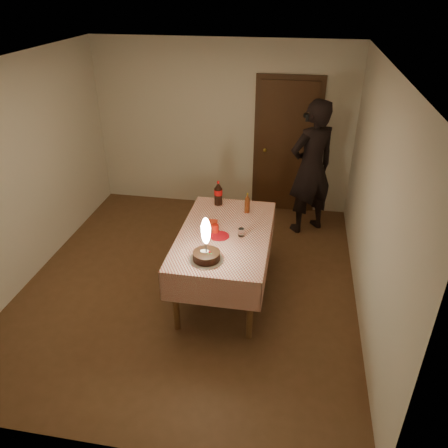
{
  "coord_description": "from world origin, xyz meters",
  "views": [
    {
      "loc": [
        1.17,
        -4.25,
        3.31
      ],
      "look_at": [
        0.45,
        -0.13,
        0.95
      ],
      "focal_mm": 35.0,
      "sensor_mm": 36.0,
      "label": 1
    }
  ],
  "objects_px": {
    "red_cup": "(215,229)",
    "photographer": "(311,168)",
    "red_plate": "(219,236)",
    "amber_bottle_right": "(247,203)",
    "cola_bottle": "(218,193)",
    "dining_table": "(225,241)",
    "birthday_cake": "(206,250)",
    "clear_cup": "(241,232)"
  },
  "relations": [
    {
      "from": "cola_bottle",
      "to": "photographer",
      "type": "bearing_deg",
      "value": 41.45
    },
    {
      "from": "red_plate",
      "to": "amber_bottle_right",
      "type": "relative_size",
      "value": 0.86
    },
    {
      "from": "red_cup",
      "to": "clear_cup",
      "type": "bearing_deg",
      "value": -4.15
    },
    {
      "from": "dining_table",
      "to": "cola_bottle",
      "type": "xyz_separation_m",
      "value": [
        -0.2,
        0.69,
        0.26
      ]
    },
    {
      "from": "red_cup",
      "to": "clear_cup",
      "type": "distance_m",
      "value": 0.3
    },
    {
      "from": "clear_cup",
      "to": "amber_bottle_right",
      "type": "xyz_separation_m",
      "value": [
        -0.01,
        0.57,
        0.07
      ]
    },
    {
      "from": "red_cup",
      "to": "photographer",
      "type": "height_order",
      "value": "photographer"
    },
    {
      "from": "red_cup",
      "to": "cola_bottle",
      "type": "height_order",
      "value": "cola_bottle"
    },
    {
      "from": "birthday_cake",
      "to": "dining_table",
      "type": "bearing_deg",
      "value": 80.79
    },
    {
      "from": "birthday_cake",
      "to": "red_plate",
      "type": "bearing_deg",
      "value": 84.48
    },
    {
      "from": "red_cup",
      "to": "amber_bottle_right",
      "type": "relative_size",
      "value": 0.39
    },
    {
      "from": "clear_cup",
      "to": "amber_bottle_right",
      "type": "relative_size",
      "value": 0.35
    },
    {
      "from": "red_plate",
      "to": "clear_cup",
      "type": "bearing_deg",
      "value": 12.91
    },
    {
      "from": "amber_bottle_right",
      "to": "red_plate",
      "type": "bearing_deg",
      "value": -109.98
    },
    {
      "from": "red_cup",
      "to": "red_plate",
      "type": "bearing_deg",
      "value": -50.05
    },
    {
      "from": "birthday_cake",
      "to": "clear_cup",
      "type": "relative_size",
      "value": 5.38
    },
    {
      "from": "birthday_cake",
      "to": "clear_cup",
      "type": "xyz_separation_m",
      "value": [
        0.28,
        0.53,
        -0.07
      ]
    },
    {
      "from": "red_plate",
      "to": "dining_table",
      "type": "bearing_deg",
      "value": 62.08
    },
    {
      "from": "cola_bottle",
      "to": "photographer",
      "type": "relative_size",
      "value": 0.16
    },
    {
      "from": "dining_table",
      "to": "cola_bottle",
      "type": "relative_size",
      "value": 5.42
    },
    {
      "from": "dining_table",
      "to": "birthday_cake",
      "type": "distance_m",
      "value": 0.61
    },
    {
      "from": "red_plate",
      "to": "clear_cup",
      "type": "height_order",
      "value": "clear_cup"
    },
    {
      "from": "dining_table",
      "to": "red_plate",
      "type": "height_order",
      "value": "red_plate"
    },
    {
      "from": "red_plate",
      "to": "cola_bottle",
      "type": "xyz_separation_m",
      "value": [
        -0.16,
        0.77,
        0.15
      ]
    },
    {
      "from": "red_cup",
      "to": "cola_bottle",
      "type": "xyz_separation_m",
      "value": [
        -0.09,
        0.7,
        0.1
      ]
    },
    {
      "from": "red_plate",
      "to": "amber_bottle_right",
      "type": "distance_m",
      "value": 0.67
    },
    {
      "from": "dining_table",
      "to": "clear_cup",
      "type": "xyz_separation_m",
      "value": [
        0.19,
        -0.03,
        0.15
      ]
    },
    {
      "from": "photographer",
      "to": "cola_bottle",
      "type": "bearing_deg",
      "value": -138.55
    },
    {
      "from": "dining_table",
      "to": "amber_bottle_right",
      "type": "distance_m",
      "value": 0.61
    },
    {
      "from": "birthday_cake",
      "to": "clear_cup",
      "type": "bearing_deg",
      "value": 62.04
    },
    {
      "from": "red_cup",
      "to": "clear_cup",
      "type": "relative_size",
      "value": 1.11
    },
    {
      "from": "birthday_cake",
      "to": "cola_bottle",
      "type": "distance_m",
      "value": 1.26
    },
    {
      "from": "birthday_cake",
      "to": "red_cup",
      "type": "distance_m",
      "value": 0.56
    },
    {
      "from": "dining_table",
      "to": "birthday_cake",
      "type": "height_order",
      "value": "birthday_cake"
    },
    {
      "from": "red_cup",
      "to": "cola_bottle",
      "type": "relative_size",
      "value": 0.31
    },
    {
      "from": "red_cup",
      "to": "birthday_cake",
      "type": "bearing_deg",
      "value": -88.21
    },
    {
      "from": "red_cup",
      "to": "amber_bottle_right",
      "type": "distance_m",
      "value": 0.63
    },
    {
      "from": "red_plate",
      "to": "cola_bottle",
      "type": "height_order",
      "value": "cola_bottle"
    },
    {
      "from": "cola_bottle",
      "to": "amber_bottle_right",
      "type": "bearing_deg",
      "value": -21.09
    },
    {
      "from": "amber_bottle_right",
      "to": "cola_bottle",
      "type": "bearing_deg",
      "value": 158.91
    },
    {
      "from": "red_plate",
      "to": "red_cup",
      "type": "xyz_separation_m",
      "value": [
        -0.06,
        0.08,
        0.05
      ]
    },
    {
      "from": "clear_cup",
      "to": "photographer",
      "type": "bearing_deg",
      "value": 66.56
    }
  ]
}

